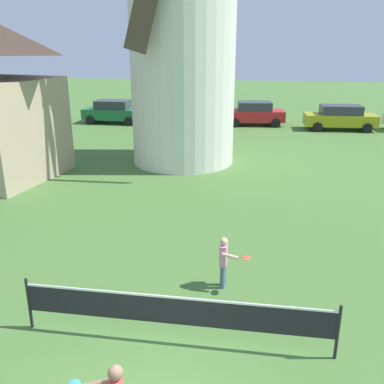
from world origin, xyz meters
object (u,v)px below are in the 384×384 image
(parked_car_green, at_px, (113,111))
(parked_car_red, at_px, (254,113))
(windmill, at_px, (182,7))
(parked_car_black, at_px, (186,114))
(player_far, at_px, (224,259))
(tennis_net, at_px, (175,311))
(parked_car_mustard, at_px, (340,117))

(parked_car_green, relative_size, parked_car_red, 0.98)
(windmill, distance_m, parked_car_red, 12.01)
(parked_car_green, distance_m, parked_car_red, 9.66)
(parked_car_black, bearing_deg, player_far, -77.93)
(parked_car_red, bearing_deg, tennis_net, -92.41)
(windmill, xyz_separation_m, parked_car_green, (-6.53, 9.24, -5.94))
(parked_car_red, relative_size, parked_car_mustard, 0.91)
(tennis_net, bearing_deg, windmill, 99.39)
(tennis_net, xyz_separation_m, player_far, (0.73, 2.10, 0.02))
(windmill, distance_m, parked_car_black, 10.88)
(parked_car_black, relative_size, parked_car_mustard, 0.93)
(player_far, distance_m, parked_car_mustard, 20.74)
(parked_car_red, bearing_deg, parked_car_black, -167.95)
(player_far, xyz_separation_m, parked_car_black, (-4.24, 19.84, 0.10))
(parked_car_red, bearing_deg, parked_car_mustard, -8.77)
(windmill, height_order, parked_car_green, windmill)
(windmill, height_order, tennis_net, windmill)
(windmill, bearing_deg, tennis_net, -80.61)
(parked_car_green, height_order, parked_car_black, same)
(player_far, height_order, parked_car_mustard, parked_car_mustard)
(player_far, height_order, parked_car_green, parked_car_green)
(parked_car_green, distance_m, parked_car_black, 5.16)
(player_far, bearing_deg, windmill, 104.83)
(parked_car_green, bearing_deg, parked_car_mustard, -0.43)
(windmill, xyz_separation_m, tennis_net, (2.14, -12.93, -6.06))
(parked_car_black, bearing_deg, parked_car_red, 12.05)
(player_far, relative_size, parked_car_black, 0.30)
(windmill, distance_m, tennis_net, 14.44)
(windmill, relative_size, parked_car_green, 3.63)
(windmill, relative_size, parked_car_black, 3.49)
(parked_car_black, xyz_separation_m, parked_car_red, (4.48, 0.96, -0.00))
(tennis_net, bearing_deg, parked_car_green, 111.36)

